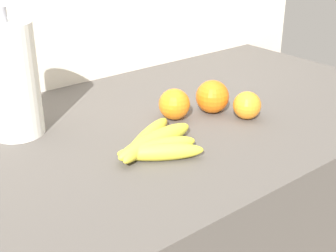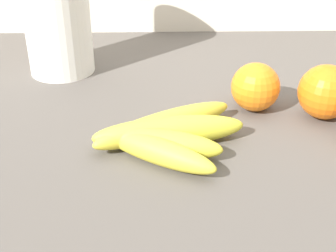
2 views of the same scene
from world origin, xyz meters
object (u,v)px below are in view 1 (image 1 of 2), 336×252
Objects in this scene: banana_bunch at (155,144)px; orange_back_left at (212,97)px; orange_back_right at (174,104)px; paper_towel_roll at (11,80)px; orange_right at (247,105)px.

orange_back_left is (0.23, 0.08, 0.02)m from banana_bunch.
paper_towel_roll is (-0.31, 0.15, 0.08)m from orange_back_right.
paper_towel_roll is (-0.41, 0.18, 0.08)m from orange_back_left.
orange_back_left reaches higher than orange_right.
orange_back_right is 0.27× the size of paper_towel_roll.
paper_towel_roll is at bearing 124.26° from banana_bunch.
orange_right is 0.82× the size of orange_back_left.
paper_towel_roll reaches higher than orange_back_left.
orange_back_right is at bearing 37.49° from banana_bunch.
banana_bunch is 3.20× the size of orange_right.
orange_back_right is 0.36m from paper_towel_roll.
paper_towel_roll is at bearing 154.11° from orange_back_right.
orange_back_right is (0.14, 0.11, 0.02)m from banana_bunch.
banana_bunch is at bearing -161.17° from orange_back_left.
orange_back_right is 0.91× the size of orange_back_left.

